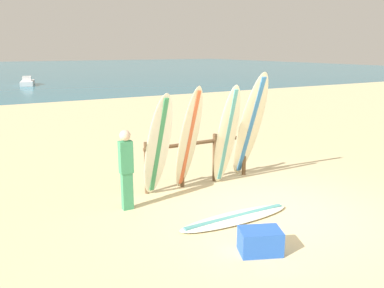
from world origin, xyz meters
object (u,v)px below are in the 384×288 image
Objects in this scene: surfboard_leaning_center_left at (227,136)px; beachgoer_standing at (126,166)px; small_boat_offshore at (28,82)px; surfboard_rack at (199,154)px; surfboard_leaning_left at (189,139)px; surfboard_leaning_far_left at (158,146)px; surfboard_lying_on_sand at (236,218)px; cooler_box at (260,241)px; surfboard_leaning_center at (250,126)px.

surfboard_leaning_center_left is 1.48× the size of beachgoer_standing.
surfboard_leaning_center_left is 0.68× the size of small_boat_offshore.
surfboard_leaning_left is at bearing -144.78° from surfboard_rack.
surfboard_leaning_far_left is 1.42× the size of beachgoer_standing.
surfboard_leaning_far_left is 0.96× the size of surfboard_leaning_center_left.
surfboard_leaning_left is at bearing 7.15° from surfboard_leaning_far_left.
beachgoer_standing reaches higher than surfboard_lying_on_sand.
beachgoer_standing is (-1.87, -0.59, 0.16)m from surfboard_rack.
small_boat_offshore is 31.06m from cooler_box.
surfboard_leaning_center_left is at bearing -169.67° from surfboard_leaning_center.
surfboard_leaning_far_left is 2.28m from surfboard_leaning_center.
surfboard_leaning_left is 3.71× the size of cooler_box.
surfboard_leaning_far_left is 0.73m from surfboard_leaning_left.
surfboard_leaning_center_left is (1.56, -0.05, 0.04)m from surfboard_leaning_far_left.
surfboard_leaning_center_left is 3.70× the size of cooler_box.
surfboard_leaning_left is 0.90× the size of surfboard_leaning_center.
small_boat_offshore is at bearing 88.94° from surfboard_leaning_left.
surfboard_leaning_left is at bearing -91.06° from small_boat_offshore.
surfboard_leaning_center reaches higher than surfboard_leaning_left.
surfboard_leaning_center is at bearing 10.33° from surfboard_leaning_center_left.
beachgoer_standing is at bearing 137.05° from surfboard_lying_on_sand.
surfboard_lying_on_sand is 2.16m from beachgoer_standing.
surfboard_leaning_center_left is 28.42m from small_boat_offshore.
surfboard_leaning_center is (1.13, -0.30, 0.57)m from surfboard_rack.
surfboard_leaning_left reaches higher than cooler_box.
surfboard_leaning_far_left is 0.96× the size of surfboard_leaning_left.
surfboard_leaning_left reaches higher than surfboard_leaning_far_left.
surfboard_leaning_left is 0.68× the size of small_boat_offshore.
surfboard_rack is 3.21m from cooler_box.
surfboard_rack is at bearing 17.54° from beachgoer_standing.
beachgoer_standing is 2.80m from cooler_box.
surfboard_leaning_left is (0.73, 0.09, 0.04)m from surfboard_leaning_far_left.
surfboard_leaning_center reaches higher than cooler_box.
surfboard_leaning_far_left is at bearing 114.99° from surfboard_lying_on_sand.
surfboard_leaning_center is 2.56m from surfboard_lying_on_sand.
surfboard_rack reaches higher than surfboard_lying_on_sand.
surfboard_leaning_center_left is at bearing -45.41° from surfboard_rack.
surfboard_rack is 1.97m from beachgoer_standing.
surfboard_leaning_far_left is at bearing -178.01° from surfboard_leaning_center.
beachgoer_standing reaches higher than surfboard_rack.
cooler_box is (-0.87, -31.05, -0.08)m from small_boat_offshore.
surfboard_leaning_left reaches higher than small_boat_offshore.
cooler_box is at bearing -103.98° from surfboard_rack.
small_boat_offshore is (-1.02, 28.27, -0.97)m from surfboard_leaning_center.
beachgoer_standing is (-1.46, -0.30, -0.29)m from surfboard_leaning_left.
beachgoer_standing is (-0.74, -0.21, -0.24)m from surfboard_leaning_far_left.
surfboard_leaning_far_left is at bearing -161.47° from surfboard_rack.
small_boat_offshore is (-0.32, 28.40, -0.85)m from surfboard_leaning_center_left.
surfboard_leaning_far_left is 1.57m from surfboard_leaning_center_left.
beachgoer_standing is at bearing -174.50° from surfboard_leaning_center.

